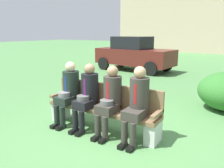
# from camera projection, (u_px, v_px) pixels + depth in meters

# --- Properties ---
(ground_plane) EXTENTS (80.00, 80.00, 0.00)m
(ground_plane) POSITION_uv_depth(u_px,v_px,m) (110.00, 136.00, 4.26)
(ground_plane) COLOR #4E8348
(park_bench) EXTENTS (2.37, 0.44, 0.90)m
(park_bench) POSITION_uv_depth(u_px,v_px,m) (103.00, 108.00, 4.49)
(park_bench) COLOR brown
(park_bench) RESTS_ON ground
(seated_man_leftmost) EXTENTS (0.34, 0.72, 1.30)m
(seated_man_leftmost) POSITION_uv_depth(u_px,v_px,m) (68.00, 90.00, 4.72)
(seated_man_leftmost) COLOR #1E2823
(seated_man_leftmost) RESTS_ON ground
(seated_man_centerleft) EXTENTS (0.34, 0.72, 1.30)m
(seated_man_centerleft) POSITION_uv_depth(u_px,v_px,m) (87.00, 93.00, 4.46)
(seated_man_centerleft) COLOR black
(seated_man_centerleft) RESTS_ON ground
(seated_man_centerright) EXTENTS (0.34, 0.72, 1.30)m
(seated_man_centerright) POSITION_uv_depth(u_px,v_px,m) (110.00, 97.00, 4.19)
(seated_man_centerright) COLOR #38332D
(seated_man_centerright) RESTS_ON ground
(seated_man_rightmost) EXTENTS (0.34, 0.72, 1.33)m
(seated_man_rightmost) POSITION_uv_depth(u_px,v_px,m) (137.00, 101.00, 3.91)
(seated_man_rightmost) COLOR #38332D
(seated_man_rightmost) RESTS_ON ground
(parked_car_near) EXTENTS (4.06, 2.09, 1.68)m
(parked_car_near) POSITION_uv_depth(u_px,v_px,m) (134.00, 54.00, 11.33)
(parked_car_near) COLOR #591E19
(parked_car_near) RESTS_ON ground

